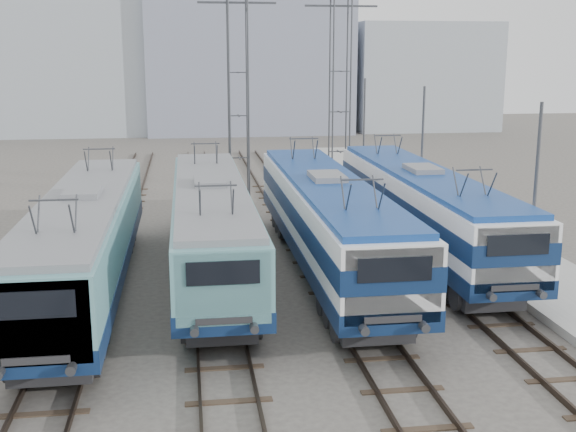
# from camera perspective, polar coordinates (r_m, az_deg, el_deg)

# --- Properties ---
(ground) EXTENTS (160.00, 160.00, 0.00)m
(ground) POSITION_cam_1_polar(r_m,az_deg,el_deg) (22.58, 0.47, -9.55)
(ground) COLOR #514C47
(platform) EXTENTS (4.00, 70.00, 0.30)m
(platform) POSITION_cam_1_polar(r_m,az_deg,el_deg) (32.71, 16.27, -2.71)
(platform) COLOR #9E9E99
(platform) RESTS_ON ground
(locomotive_far_left) EXTENTS (2.89, 18.27, 3.44)m
(locomotive_far_left) POSITION_cam_1_polar(r_m,az_deg,el_deg) (26.29, -15.78, -1.60)
(locomotive_far_left) COLOR #0F2349
(locomotive_far_left) RESTS_ON ground
(locomotive_center_left) EXTENTS (2.85, 18.00, 3.39)m
(locomotive_center_left) POSITION_cam_1_polar(r_m,az_deg,el_deg) (27.88, -6.09, -0.45)
(locomotive_center_left) COLOR #0F2349
(locomotive_center_left) RESTS_ON ground
(locomotive_center_right) EXTENTS (2.96, 18.70, 3.52)m
(locomotive_center_right) POSITION_cam_1_polar(r_m,az_deg,el_deg) (28.09, 3.14, -0.01)
(locomotive_center_right) COLOR #0F2349
(locomotive_center_right) RESTS_ON ground
(locomotive_far_right) EXTENTS (2.88, 18.20, 3.42)m
(locomotive_far_right) POSITION_cam_1_polar(r_m,az_deg,el_deg) (31.10, 10.60, 0.92)
(locomotive_far_right) COLOR #0F2349
(locomotive_far_right) RESTS_ON ground
(catenary_tower_west) EXTENTS (4.50, 1.20, 12.00)m
(catenary_tower_west) POSITION_cam_1_polar(r_m,az_deg,el_deg) (42.83, -3.96, 10.10)
(catenary_tower_west) COLOR #3F4247
(catenary_tower_west) RESTS_ON ground
(catenary_tower_east) EXTENTS (4.50, 1.20, 12.00)m
(catenary_tower_east) POSITION_cam_1_polar(r_m,az_deg,el_deg) (45.74, 4.13, 10.26)
(catenary_tower_east) COLOR #3F4247
(catenary_tower_east) RESTS_ON ground
(mast_front) EXTENTS (0.12, 0.12, 7.00)m
(mast_front) POSITION_cam_1_polar(r_m,az_deg,el_deg) (26.01, 18.87, 0.81)
(mast_front) COLOR #3F4247
(mast_front) RESTS_ON ground
(mast_mid) EXTENTS (0.12, 0.12, 7.00)m
(mast_mid) POSITION_cam_1_polar(r_m,az_deg,el_deg) (36.94, 10.53, 4.62)
(mast_mid) COLOR #3F4247
(mast_mid) RESTS_ON ground
(mast_rear) EXTENTS (0.12, 0.12, 7.00)m
(mast_rear) POSITION_cam_1_polar(r_m,az_deg,el_deg) (48.38, 6.02, 6.63)
(mast_rear) COLOR #3F4247
(mast_rear) RESTS_ON ground
(building_west) EXTENTS (18.00, 12.00, 14.00)m
(building_west) POSITION_cam_1_polar(r_m,az_deg,el_deg) (83.40, -15.88, 11.15)
(building_west) COLOR #A2ACB5
(building_west) RESTS_ON ground
(building_center) EXTENTS (22.00, 14.00, 18.00)m
(building_center) POSITION_cam_1_polar(r_m,az_deg,el_deg) (82.98, -3.24, 12.97)
(building_center) COLOR #858BA1
(building_center) RESTS_ON ground
(building_east) EXTENTS (16.00, 12.00, 12.00)m
(building_east) POSITION_cam_1_polar(r_m,az_deg,el_deg) (87.04, 10.26, 10.80)
(building_east) COLOR #A2ACB5
(building_east) RESTS_ON ground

